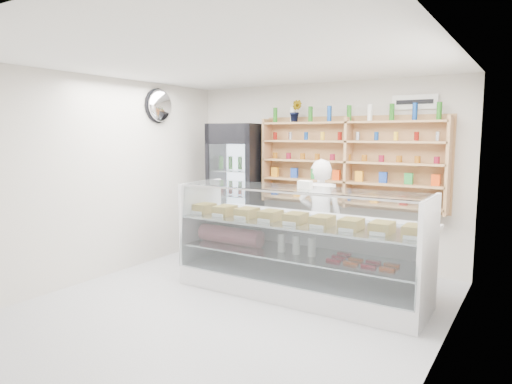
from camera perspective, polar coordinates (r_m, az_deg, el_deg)
The scene contains 8 objects.
room at distance 5.11m, azimuth -3.34°, elevation 0.41°, with size 5.00×5.00×5.00m.
display_counter at distance 5.80m, azimuth 5.35°, elevation -9.21°, with size 3.12×0.93×1.36m.
shop_worker at distance 6.50m, azimuth 8.03°, elevation -3.22°, with size 0.61×0.40×1.67m, color white.
drinks_cooler at distance 7.67m, azimuth -2.44°, elevation 0.39°, with size 0.91×0.89×2.18m.
wall_shelving at distance 6.93m, azimuth 11.42°, elevation 3.68°, with size 2.84×0.28×1.33m.
potted_plant at distance 7.29m, azimuth 4.98°, elevation 10.03°, with size 0.19×0.15×0.34m, color #1E6626.
security_mirror at distance 7.40m, azimuth -11.87°, elevation 10.52°, with size 0.15×0.50×0.50m, color silver.
wall_sign at distance 6.80m, azimuth 19.24°, elevation 10.58°, with size 0.62×0.03×0.20m, color white.
Camera 1 is at (2.95, -4.13, 2.01)m, focal length 32.00 mm.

